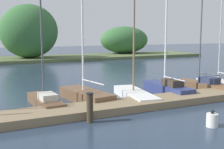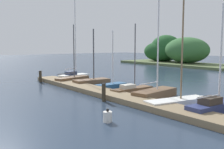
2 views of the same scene
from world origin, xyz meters
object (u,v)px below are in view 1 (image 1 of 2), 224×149
Objects in this scene: sailboat_6 at (134,93)px; mooring_piling_1 at (90,108)px; sailboat_5 at (84,94)px; sailboat_4 at (45,100)px; sailboat_8 at (201,84)px; sailboat_7 at (166,87)px; channel_buoy_0 at (212,120)px; sailboat_9 at (219,83)px.

sailboat_6 reaches higher than mooring_piling_1.
sailboat_6 reaches higher than sailboat_5.
sailboat_4 is 0.73× the size of sailboat_8.
channel_buoy_0 is (-2.18, -5.78, -0.13)m from sailboat_7.
sailboat_5 reaches higher than sailboat_7.
sailboat_8 is at bearing -89.73° from sailboat_7.
sailboat_7 is (4.95, -0.47, 0.02)m from sailboat_5.
sailboat_4 is 11.71m from sailboat_9.
sailboat_4 is at bearing 88.28° from sailboat_5.
sailboat_8 is 7.41m from channel_buoy_0.
sailboat_5 is at bearing 87.10° from sailboat_7.
sailboat_7 is 8.83× the size of channel_buoy_0.
channel_buoy_0 is at bearing -32.81° from mooring_piling_1.
mooring_piling_1 is 4.72m from channel_buoy_0.
mooring_piling_1 is at bearing 137.84° from sailboat_6.
channel_buoy_0 is (-6.77, -6.15, -0.01)m from sailboat_9.
mooring_piling_1 is (0.98, -3.42, 0.30)m from sailboat_4.
sailboat_9 is (11.71, 0.18, -0.03)m from sailboat_4.
sailboat_9 is at bearing -82.86° from sailboat_7.
sailboat_8 is (7.54, -0.56, 0.00)m from sailboat_5.
sailboat_5 reaches higher than mooring_piling_1.
sailboat_4 is 0.72× the size of sailboat_5.
channel_buoy_0 is (0.16, -5.53, -0.07)m from sailboat_6.
sailboat_5 is at bearing 73.92° from sailboat_8.
sailboat_5 reaches higher than sailboat_9.
sailboat_5 is 10.98× the size of channel_buoy_0.
sailboat_9 is (2.01, 0.47, -0.10)m from sailboat_8.
sailboat_5 reaches higher than channel_buoy_0.
sailboat_4 is 9.71m from sailboat_8.
sailboat_6 is 5.53m from channel_buoy_0.
channel_buoy_0 is (3.96, -2.55, -0.34)m from mooring_piling_1.
sailboat_5 is 9.54m from sailboat_9.
sailboat_8 is (2.58, -0.10, -0.02)m from sailboat_7.
sailboat_7 is 0.82× the size of sailboat_8.
sailboat_9 is at bearing 42.27° from channel_buoy_0.
sailboat_6 is at bearing 98.56° from sailboat_7.
channel_buoy_0 is (2.77, -6.24, -0.11)m from sailboat_5.
sailboat_9 reaches higher than channel_buoy_0.
channel_buoy_0 is at bearing -168.62° from sailboat_6.
sailboat_9 reaches higher than sailboat_4.
sailboat_6 reaches higher than channel_buoy_0.
sailboat_8 is 5.98× the size of mooring_piling_1.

